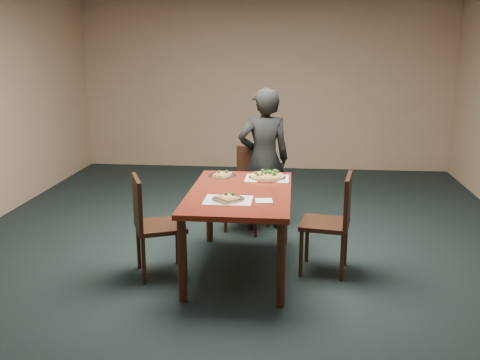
# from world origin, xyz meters

# --- Properties ---
(ground) EXTENTS (8.00, 8.00, 0.00)m
(ground) POSITION_xyz_m (0.00, 0.00, 0.00)
(ground) COLOR black
(ground) RESTS_ON ground
(room_shell) EXTENTS (8.00, 8.00, 8.00)m
(room_shell) POSITION_xyz_m (0.00, 0.00, 1.74)
(room_shell) COLOR tan
(room_shell) RESTS_ON ground
(dining_table) EXTENTS (0.90, 1.50, 0.75)m
(dining_table) POSITION_xyz_m (0.03, -0.22, 0.66)
(dining_table) COLOR #591A11
(dining_table) RESTS_ON ground
(chair_far) EXTENTS (0.53, 0.53, 0.91)m
(chair_far) POSITION_xyz_m (0.02, 0.94, 0.52)
(chair_far) COLOR black
(chair_far) RESTS_ON ground
(chair_left) EXTENTS (0.55, 0.55, 0.91)m
(chair_left) POSITION_xyz_m (-0.74, -0.42, 0.52)
(chair_left) COLOR black
(chair_left) RESTS_ON ground
(chair_right) EXTENTS (0.48, 0.48, 0.91)m
(chair_right) POSITION_xyz_m (0.87, -0.19, 0.52)
(chair_right) COLOR black
(chair_right) RESTS_ON ground
(diner) EXTENTS (0.65, 0.50, 1.57)m
(diner) POSITION_xyz_m (0.17, 0.96, 0.79)
(diner) COLOR black
(diner) RESTS_ON ground
(placemat_main) EXTENTS (0.42, 0.32, 0.00)m
(placemat_main) POSITION_xyz_m (0.24, 0.26, 0.75)
(placemat_main) COLOR white
(placemat_main) RESTS_ON dining_table
(placemat_near) EXTENTS (0.40, 0.30, 0.00)m
(placemat_near) POSITION_xyz_m (-0.04, -0.52, 0.75)
(placemat_near) COLOR white
(placemat_near) RESTS_ON dining_table
(pizza_pan) EXTENTS (0.36, 0.36, 0.07)m
(pizza_pan) POSITION_xyz_m (0.25, 0.26, 0.77)
(pizza_pan) COLOR silver
(pizza_pan) RESTS_ON dining_table
(slice_plate_near) EXTENTS (0.28, 0.28, 0.06)m
(slice_plate_near) POSITION_xyz_m (-0.04, -0.52, 0.76)
(slice_plate_near) COLOR silver
(slice_plate_near) RESTS_ON dining_table
(slice_plate_far) EXTENTS (0.28, 0.28, 0.06)m
(slice_plate_far) POSITION_xyz_m (-0.20, 0.31, 0.76)
(slice_plate_far) COLOR silver
(slice_plate_far) RESTS_ON dining_table
(napkin) EXTENTS (0.16, 0.16, 0.01)m
(napkin) POSITION_xyz_m (0.26, -0.52, 0.75)
(napkin) COLOR white
(napkin) RESTS_ON dining_table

